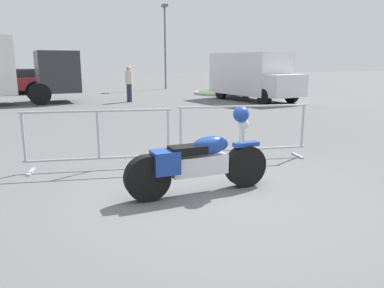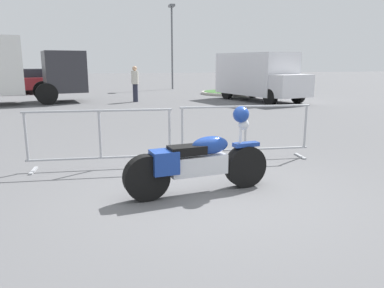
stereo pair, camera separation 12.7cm
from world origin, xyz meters
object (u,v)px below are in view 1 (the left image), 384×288
Objects in this scene: motorcycle at (199,161)px; crowd_barrier_far at (243,131)px; delivery_van at (252,75)px; crowd_barrier_near at (98,139)px; street_lamp at (165,35)px; parked_car_maroon at (24,81)px; pedestrian at (129,83)px.

motorcycle is 0.86× the size of crowd_barrier_far.
delivery_van reaches higher than crowd_barrier_far.
crowd_barrier_far is (1.38, 1.65, 0.08)m from motorcycle.
motorcycle is 0.86× the size of crowd_barrier_near.
crowd_barrier_near is 0.45× the size of street_lamp.
crowd_barrier_near is at bearing -104.43° from street_lamp.
delivery_van is (4.88, 10.60, 0.68)m from crowd_barrier_far.
parked_car_maroon is (-5.49, 20.62, 0.26)m from motorcycle.
crowd_barrier_far is at bearing 17.49° from pedestrian.
motorcycle is at bearing -174.01° from parked_car_maroon.
delivery_van is 0.94× the size of street_lamp.
street_lamp is at bearing 83.35° from crowd_barrier_far.
street_lamp is at bearing 179.74° from delivery_van.
pedestrian is at bearing -114.62° from delivery_van.
motorcycle reaches higher than crowd_barrier_far.
crowd_barrier_far is at bearing -96.65° from street_lamp.
crowd_barrier_far is (2.76, 0.00, 0.00)m from crowd_barrier_near.
crowd_barrier_near is at bearing 180.00° from crowd_barrier_far.
parked_car_maroon is 9.64m from street_lamp.
pedestrian reaches higher than parked_car_maroon.
motorcycle is 13.78m from delivery_van.
delivery_van is at bearing 65.30° from crowd_barrier_far.
crowd_barrier_near is at bearing -52.12° from delivery_van.
pedestrian is at bearing 95.35° from crowd_barrier_far.
street_lamp is (2.28, 19.59, 3.15)m from crowd_barrier_far.
crowd_barrier_near is 1.53× the size of pedestrian.
crowd_barrier_far is at bearing -41.08° from delivery_van.
delivery_van reaches higher than crowd_barrier_near.
parked_car_maroon is at bearing 102.24° from crowd_barrier_near.
crowd_barrier_near is 13.08m from delivery_van.
motorcycle is at bearing -43.41° from delivery_van.
motorcycle is 0.41× the size of delivery_van.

